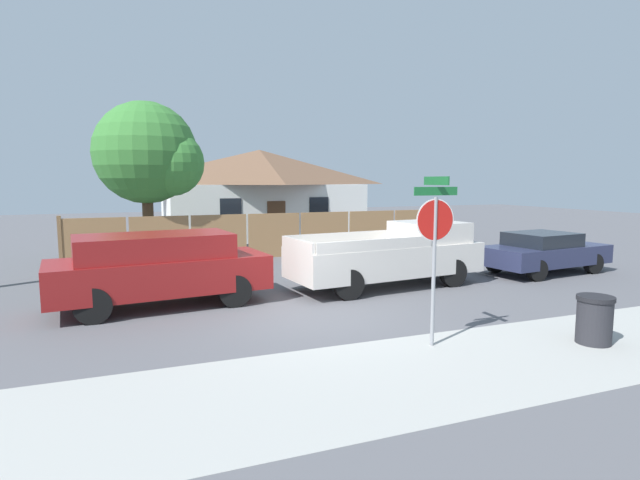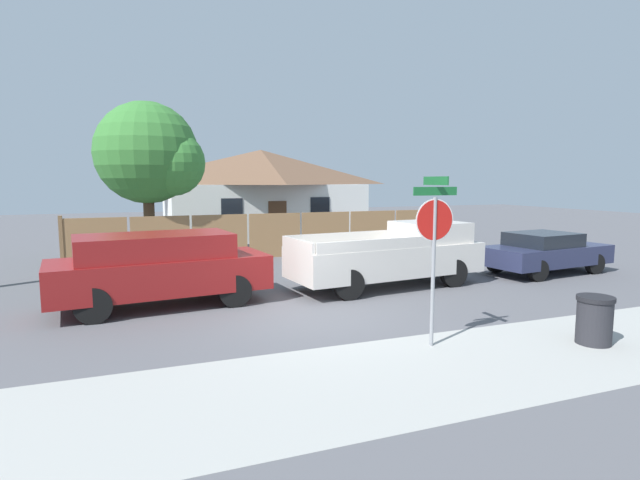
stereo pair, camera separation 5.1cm
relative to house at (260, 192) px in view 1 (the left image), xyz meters
The scene contains 10 objects.
ground_plane 16.46m from the house, 100.28° to the right, with size 80.00×80.00×0.00m, color #56565B.
sidewalk_strip 19.99m from the house, 98.42° to the right, with size 36.00×3.20×0.01m.
wooden_fence 7.71m from the house, 100.48° to the right, with size 15.03×0.12×1.81m.
house is the anchor object (origin of this frame).
oak_tree 8.92m from the house, 131.13° to the right, with size 3.90×3.72×5.84m.
red_suv 15.21m from the house, 113.57° to the right, with size 5.13×2.44×1.74m.
orange_pickup 13.93m from the house, 89.08° to the right, with size 5.69×2.50×1.78m.
parked_sedan 15.13m from the house, 67.37° to the right, with size 4.42×2.27×1.32m.
stop_sign 18.71m from the house, 95.06° to the right, with size 0.87×0.78×3.05m.
trash_bin 19.74m from the house, 86.53° to the right, with size 0.65×0.65×0.89m.
Camera 1 is at (-3.83, -10.04, 2.99)m, focal length 28.00 mm.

